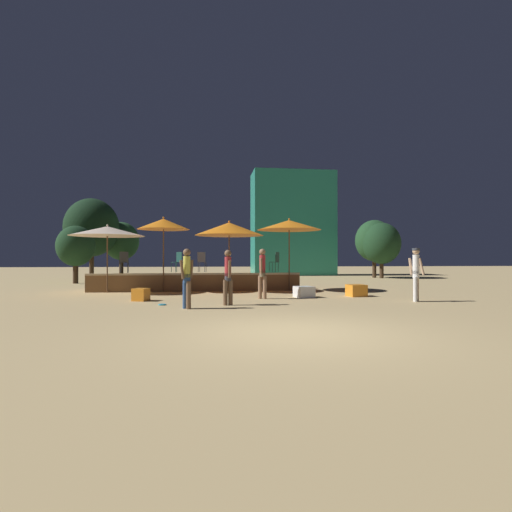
% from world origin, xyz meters
% --- Properties ---
extents(ground_plane, '(120.00, 120.00, 0.00)m').
position_xyz_m(ground_plane, '(0.00, 0.00, 0.00)').
color(ground_plane, tan).
extents(wooden_deck, '(8.87, 2.26, 0.77)m').
position_xyz_m(wooden_deck, '(-2.04, 10.66, 0.35)').
color(wooden_deck, brown).
rests_on(wooden_deck, ground).
extents(patio_umbrella_0, '(2.13, 2.13, 3.10)m').
position_xyz_m(patio_umbrella_0, '(-3.36, 9.51, 2.80)').
color(patio_umbrella_0, brown).
rests_on(patio_umbrella_0, ground).
extents(patio_umbrella_1, '(2.95, 2.95, 2.76)m').
position_xyz_m(patio_umbrella_1, '(-5.57, 9.41, 2.48)').
color(patio_umbrella_1, brown).
rests_on(patio_umbrella_1, ground).
extents(patio_umbrella_2, '(2.91, 2.91, 2.98)m').
position_xyz_m(patio_umbrella_2, '(-0.65, 9.58, 2.63)').
color(patio_umbrella_2, brown).
rests_on(patio_umbrella_2, ground).
extents(patio_umbrella_3, '(2.73, 2.73, 3.10)m').
position_xyz_m(patio_umbrella_3, '(1.92, 9.48, 2.81)').
color(patio_umbrella_3, brown).
rests_on(patio_umbrella_3, ground).
extents(cube_seat_0, '(0.57, 0.57, 0.41)m').
position_xyz_m(cube_seat_0, '(-3.72, 6.05, 0.20)').
color(cube_seat_0, orange).
rests_on(cube_seat_0, ground).
extents(cube_seat_1, '(0.72, 0.72, 0.39)m').
position_xyz_m(cube_seat_1, '(1.83, 6.51, 0.20)').
color(cube_seat_1, white).
rests_on(cube_seat_1, ground).
extents(cube_seat_2, '(0.66, 0.66, 0.43)m').
position_xyz_m(cube_seat_2, '(3.82, 6.67, 0.21)').
color(cube_seat_2, orange).
rests_on(cube_seat_2, ground).
extents(person_0, '(0.28, 0.46, 1.71)m').
position_xyz_m(person_0, '(0.30, 6.22, 0.93)').
color(person_0, '#997051').
rests_on(person_0, ground).
extents(person_1, '(0.40, 0.36, 1.65)m').
position_xyz_m(person_1, '(-2.13, 3.80, 0.88)').
color(person_1, '#2D4C7F').
rests_on(person_1, ground).
extents(person_2, '(0.28, 0.43, 1.63)m').
position_xyz_m(person_2, '(-0.97, 4.49, 0.87)').
color(person_2, brown).
rests_on(person_2, ground).
extents(person_3, '(0.42, 0.40, 1.71)m').
position_xyz_m(person_3, '(5.05, 4.73, 0.96)').
color(person_3, tan).
rests_on(person_3, ground).
extents(bistro_chair_0, '(0.48, 0.48, 0.90)m').
position_xyz_m(bistro_chair_0, '(-2.87, 10.75, 1.31)').
color(bistro_chair_0, '#1E4C47').
rests_on(bistro_chair_0, wooden_deck).
extents(bistro_chair_1, '(0.40, 0.40, 0.90)m').
position_xyz_m(bistro_chair_1, '(-5.09, 10.29, 1.31)').
color(bistro_chair_1, '#2D3338').
rests_on(bistro_chair_1, wooden_deck).
extents(bistro_chair_2, '(0.48, 0.47, 0.90)m').
position_xyz_m(bistro_chair_2, '(1.51, 10.49, 1.31)').
color(bistro_chair_2, '#1E4C47').
rests_on(bistro_chair_2, wooden_deck).
extents(bistro_chair_3, '(0.41, 0.42, 0.90)m').
position_xyz_m(bistro_chair_3, '(-1.81, 10.95, 1.31)').
color(bistro_chair_3, '#47474C').
rests_on(bistro_chair_3, wooden_deck).
extents(frisbee_disc, '(0.23, 0.23, 0.03)m').
position_xyz_m(frisbee_disc, '(-2.90, 4.75, 0.02)').
color(frisbee_disc, '#33B2D8').
rests_on(frisbee_disc, ground).
extents(background_tree_0, '(2.36, 2.36, 3.87)m').
position_xyz_m(background_tree_0, '(-7.37, 20.82, 2.56)').
color(background_tree_0, '#3D2B1C').
rests_on(background_tree_0, ground).
extents(background_tree_1, '(2.70, 2.70, 4.15)m').
position_xyz_m(background_tree_1, '(10.40, 20.15, 2.66)').
color(background_tree_1, '#3D2B1C').
rests_on(background_tree_1, ground).
extents(background_tree_2, '(3.37, 3.37, 5.22)m').
position_xyz_m(background_tree_2, '(-8.89, 19.27, 3.36)').
color(background_tree_2, '#3D2B1C').
rests_on(background_tree_2, ground).
extents(background_tree_3, '(2.05, 2.05, 3.20)m').
position_xyz_m(background_tree_3, '(-8.78, 15.80, 2.06)').
color(background_tree_3, '#3D2B1C').
rests_on(background_tree_3, ground).
extents(background_tree_4, '(2.64, 2.64, 3.89)m').
position_xyz_m(background_tree_4, '(10.59, 19.38, 2.43)').
color(background_tree_4, '#3D2B1C').
rests_on(background_tree_4, ground).
extents(distant_building, '(6.69, 3.27, 8.53)m').
position_xyz_m(distant_building, '(5.51, 25.35, 4.26)').
color(distant_building, teal).
rests_on(distant_building, ground).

